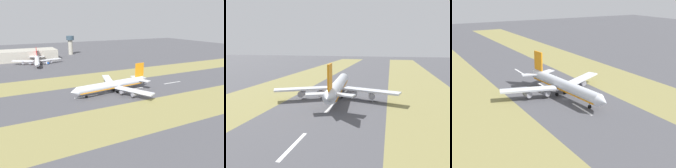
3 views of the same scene
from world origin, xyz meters
TOP-DOWN VIEW (x-y plane):
  - ground_plane at (0.00, 0.00)m, footprint 800.00×800.00m
  - grass_median_west at (-45.00, 0.00)m, footprint 40.00×600.00m
  - grass_median_east at (45.00, 0.00)m, footprint 40.00×600.00m
  - centreline_dash_near at (0.00, -63.80)m, footprint 1.20×18.00m
  - centreline_dash_mid at (0.00, -23.80)m, footprint 1.20×18.00m
  - centreline_dash_far at (0.00, 16.20)m, footprint 1.20×18.00m
  - airplane_main_jet at (-1.17, -5.70)m, footprint 63.80×67.21m
  - terminal_building at (179.17, 47.72)m, footprint 36.00×99.81m
  - control_tower at (200.62, -31.33)m, footprint 12.00×12.00m
  - airplane_parked_apron at (135.91, 29.74)m, footprint 62.16×58.82m
  - service_truck at (135.33, 18.67)m, footprint 5.38×6.11m
  - apron_car at (140.09, 28.70)m, footprint 4.75×3.31m

SIDE VIEW (x-z plane):
  - ground_plane at x=0.00m, z-range 0.00..0.00m
  - grass_median_west at x=-45.00m, z-range 0.00..0.01m
  - grass_median_east at x=45.00m, z-range 0.00..0.01m
  - centreline_dash_near at x=0.00m, z-range 0.00..0.01m
  - centreline_dash_mid at x=0.00m, z-range 0.00..0.01m
  - centreline_dash_far at x=0.00m, z-range 0.00..0.01m
  - apron_car at x=140.09m, z-range -0.01..2.02m
  - service_truck at x=135.33m, z-range 0.12..3.22m
  - airplane_parked_apron at x=135.91m, z-range -3.78..14.93m
  - airplane_main_jet at x=-1.17m, z-range -4.08..16.12m
  - terminal_building at x=179.17m, z-range 0.00..13.72m
  - control_tower at x=200.62m, z-range 3.41..32.64m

